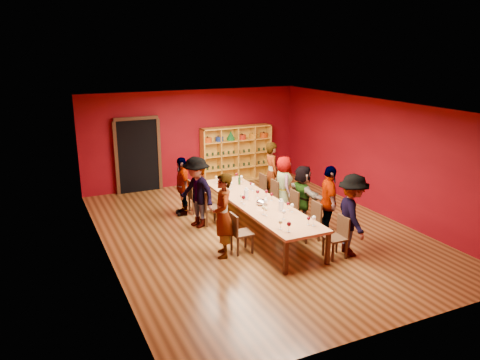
% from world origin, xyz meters
% --- Properties ---
extents(room_shell, '(7.10, 9.10, 3.04)m').
position_xyz_m(room_shell, '(0.00, 0.00, 1.50)').
color(room_shell, '#503015').
rests_on(room_shell, ground).
extents(tasting_table, '(1.10, 4.50, 0.75)m').
position_xyz_m(tasting_table, '(0.00, 0.00, 0.70)').
color(tasting_table, '#BF7F4F').
rests_on(tasting_table, ground).
extents(doorway, '(1.40, 0.17, 2.30)m').
position_xyz_m(doorway, '(-1.80, 4.43, 1.12)').
color(doorway, black).
rests_on(doorway, ground).
extents(shelving_unit, '(2.40, 0.40, 1.80)m').
position_xyz_m(shelving_unit, '(1.40, 4.32, 0.98)').
color(shelving_unit, gold).
rests_on(shelving_unit, ground).
extents(chair_person_left_1, '(0.42, 0.42, 0.89)m').
position_xyz_m(chair_person_left_1, '(-0.91, -0.89, 0.50)').
color(chair_person_left_1, '#321E10').
rests_on(chair_person_left_1, ground).
extents(person_left_1, '(0.66, 0.77, 1.80)m').
position_xyz_m(person_left_1, '(-1.27, -0.89, 0.90)').
color(person_left_1, '#5074A6').
rests_on(person_left_1, ground).
extents(chair_person_left_3, '(0.42, 0.42, 0.89)m').
position_xyz_m(chair_person_left_3, '(-0.91, 0.94, 0.50)').
color(chair_person_left_3, '#321E10').
rests_on(chair_person_left_3, ground).
extents(person_left_3, '(0.83, 1.23, 1.76)m').
position_xyz_m(person_left_3, '(-1.18, 0.94, 0.88)').
color(person_left_3, white).
rests_on(person_left_3, ground).
extents(chair_person_left_4, '(0.42, 0.42, 0.89)m').
position_xyz_m(chair_person_left_4, '(-0.91, 1.92, 0.50)').
color(chair_person_left_4, '#321E10').
rests_on(chair_person_left_4, ground).
extents(person_left_4, '(0.50, 0.94, 1.55)m').
position_xyz_m(person_left_4, '(-1.23, 1.92, 0.77)').
color(person_left_4, '#C2828D').
rests_on(person_left_4, ground).
extents(chair_person_right_0, '(0.42, 0.42, 0.89)m').
position_xyz_m(chair_person_right_0, '(0.91, -1.95, 0.50)').
color(chair_person_right_0, '#321E10').
rests_on(chair_person_right_0, ground).
extents(person_right_0, '(0.82, 1.23, 1.76)m').
position_xyz_m(person_right_0, '(1.23, -1.95, 0.88)').
color(person_right_0, '#CA878B').
rests_on(person_right_0, ground).
extents(chair_person_right_1, '(0.42, 0.42, 0.89)m').
position_xyz_m(chair_person_right_1, '(0.91, -0.95, 0.50)').
color(chair_person_right_1, '#321E10').
rests_on(chair_person_right_1, ground).
extents(person_right_1, '(0.79, 1.09, 1.70)m').
position_xyz_m(person_right_1, '(1.35, -0.95, 0.85)').
color(person_right_1, '#46464B').
rests_on(person_right_1, ground).
extents(chair_person_right_2, '(0.42, 0.42, 0.89)m').
position_xyz_m(chair_person_right_2, '(0.91, 0.01, 0.50)').
color(chair_person_right_2, '#321E10').
rests_on(chair_person_right_2, ground).
extents(person_right_2, '(0.41, 1.39, 1.50)m').
position_xyz_m(person_right_2, '(1.26, 0.01, 0.75)').
color(person_right_2, silver).
rests_on(person_right_2, ground).
extents(chair_person_right_3, '(0.42, 0.42, 0.89)m').
position_xyz_m(chair_person_right_3, '(0.91, 1.01, 0.50)').
color(chair_person_right_3, '#321E10').
rests_on(chair_person_right_3, ground).
extents(person_right_3, '(0.57, 0.81, 1.51)m').
position_xyz_m(person_right_3, '(1.28, 1.01, 0.75)').
color(person_right_3, '#5F92C4').
rests_on(person_right_3, ground).
extents(chair_person_right_4, '(0.42, 0.42, 0.89)m').
position_xyz_m(chair_person_right_4, '(0.91, 1.68, 0.50)').
color(chair_person_right_4, '#321E10').
rests_on(chair_person_right_4, ground).
extents(person_right_4, '(0.58, 0.72, 1.77)m').
position_xyz_m(person_right_4, '(1.30, 1.68, 0.89)').
color(person_right_4, '#494A4E').
rests_on(person_right_4, ground).
extents(wine_glass_0, '(0.07, 0.07, 0.18)m').
position_xyz_m(wine_glass_0, '(-0.38, 0.84, 0.88)').
color(wine_glass_0, silver).
rests_on(wine_glass_0, tasting_table).
extents(wine_glass_1, '(0.08, 0.08, 0.20)m').
position_xyz_m(wine_glass_1, '(0.34, -0.05, 0.89)').
color(wine_glass_1, silver).
rests_on(wine_glass_1, tasting_table).
extents(wine_glass_2, '(0.08, 0.08, 0.19)m').
position_xyz_m(wine_glass_2, '(-0.26, -0.92, 0.89)').
color(wine_glass_2, silver).
rests_on(wine_glass_2, tasting_table).
extents(wine_glass_3, '(0.08, 0.08, 0.20)m').
position_xyz_m(wine_glass_3, '(-0.29, 1.73, 0.90)').
color(wine_glass_3, silver).
rests_on(wine_glass_3, tasting_table).
extents(wine_glass_4, '(0.09, 0.09, 0.22)m').
position_xyz_m(wine_glass_4, '(-0.29, -1.92, 0.91)').
color(wine_glass_4, silver).
rests_on(wine_glass_4, tasting_table).
extents(wine_glass_5, '(0.09, 0.09, 0.21)m').
position_xyz_m(wine_glass_5, '(-0.28, -0.83, 0.91)').
color(wine_glass_5, silver).
rests_on(wine_glass_5, tasting_table).
extents(wine_glass_6, '(0.09, 0.09, 0.22)m').
position_xyz_m(wine_glass_6, '(-0.02, -1.26, 0.91)').
color(wine_glass_6, silver).
rests_on(wine_glass_6, tasting_table).
extents(wine_glass_7, '(0.08, 0.08, 0.20)m').
position_xyz_m(wine_glass_7, '(-0.35, 0.95, 0.90)').
color(wine_glass_7, silver).
rests_on(wine_glass_7, tasting_table).
extents(wine_glass_8, '(0.07, 0.07, 0.18)m').
position_xyz_m(wine_glass_8, '(-0.14, 1.24, 0.88)').
color(wine_glass_8, silver).
rests_on(wine_glass_8, tasting_table).
extents(wine_glass_9, '(0.07, 0.07, 0.19)m').
position_xyz_m(wine_glass_9, '(0.27, -1.76, 0.89)').
color(wine_glass_9, silver).
rests_on(wine_glass_9, tasting_table).
extents(wine_glass_10, '(0.08, 0.08, 0.21)m').
position_xyz_m(wine_glass_10, '(0.32, 0.18, 0.90)').
color(wine_glass_10, silver).
rests_on(wine_glass_10, tasting_table).
extents(wine_glass_11, '(0.08, 0.08, 0.19)m').
position_xyz_m(wine_glass_11, '(-0.35, 0.17, 0.89)').
color(wine_glass_11, silver).
rests_on(wine_glass_11, tasting_table).
extents(wine_glass_12, '(0.09, 0.09, 0.22)m').
position_xyz_m(wine_glass_12, '(-0.37, -0.01, 0.91)').
color(wine_glass_12, silver).
rests_on(wine_glass_12, tasting_table).
extents(wine_glass_13, '(0.08, 0.08, 0.21)m').
position_xyz_m(wine_glass_13, '(-0.37, -1.72, 0.90)').
color(wine_glass_13, silver).
rests_on(wine_glass_13, tasting_table).
extents(wine_glass_14, '(0.08, 0.08, 0.20)m').
position_xyz_m(wine_glass_14, '(0.37, -0.95, 0.90)').
color(wine_glass_14, silver).
rests_on(wine_glass_14, tasting_table).
extents(wine_glass_15, '(0.09, 0.09, 0.22)m').
position_xyz_m(wine_glass_15, '(0.34, -1.85, 0.91)').
color(wine_glass_15, silver).
rests_on(wine_glass_15, tasting_table).
extents(wine_glass_16, '(0.08, 0.08, 0.19)m').
position_xyz_m(wine_glass_16, '(0.36, -0.77, 0.89)').
color(wine_glass_16, silver).
rests_on(wine_glass_16, tasting_table).
extents(wine_glass_17, '(0.07, 0.07, 0.19)m').
position_xyz_m(wine_glass_17, '(0.36, 1.68, 0.88)').
color(wine_glass_17, silver).
rests_on(wine_glass_17, tasting_table).
extents(wine_glass_18, '(0.09, 0.09, 0.22)m').
position_xyz_m(wine_glass_18, '(-0.03, -0.46, 0.91)').
color(wine_glass_18, silver).
rests_on(wine_glass_18, tasting_table).
extents(wine_glass_19, '(0.08, 0.08, 0.20)m').
position_xyz_m(wine_glass_19, '(0.28, 0.83, 0.90)').
color(wine_glass_19, silver).
rests_on(wine_glass_19, tasting_table).
extents(wine_glass_20, '(0.08, 0.08, 0.21)m').
position_xyz_m(wine_glass_20, '(0.13, 0.26, 0.90)').
color(wine_glass_20, silver).
rests_on(wine_glass_20, tasting_table).
extents(wine_glass_21, '(0.08, 0.08, 0.19)m').
position_xyz_m(wine_glass_21, '(-0.28, 1.90, 0.89)').
color(wine_glass_21, silver).
rests_on(wine_glass_21, tasting_table).
extents(wine_glass_22, '(0.07, 0.07, 0.19)m').
position_xyz_m(wine_glass_22, '(0.31, 0.98, 0.88)').
color(wine_glass_22, silver).
rests_on(wine_glass_22, tasting_table).
extents(wine_glass_23, '(0.08, 0.08, 0.19)m').
position_xyz_m(wine_glass_23, '(0.34, 1.96, 0.89)').
color(wine_glass_23, silver).
rests_on(wine_glass_23, tasting_table).
extents(spittoon_bowl, '(0.26, 0.26, 0.15)m').
position_xyz_m(spittoon_bowl, '(-0.01, -0.22, 0.81)').
color(spittoon_bowl, silver).
rests_on(spittoon_bowl, tasting_table).
extents(carafe_a, '(0.14, 0.14, 0.29)m').
position_xyz_m(carafe_a, '(-0.17, 0.27, 0.88)').
color(carafe_a, silver).
rests_on(carafe_a, tasting_table).
extents(carafe_b, '(0.13, 0.13, 0.29)m').
position_xyz_m(carafe_b, '(0.17, -0.80, 0.88)').
color(carafe_b, silver).
rests_on(carafe_b, tasting_table).
extents(wine_bottle, '(0.07, 0.07, 0.27)m').
position_xyz_m(wine_bottle, '(0.21, 1.49, 0.85)').
color(wine_bottle, '#143818').
rests_on(wine_bottle, tasting_table).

